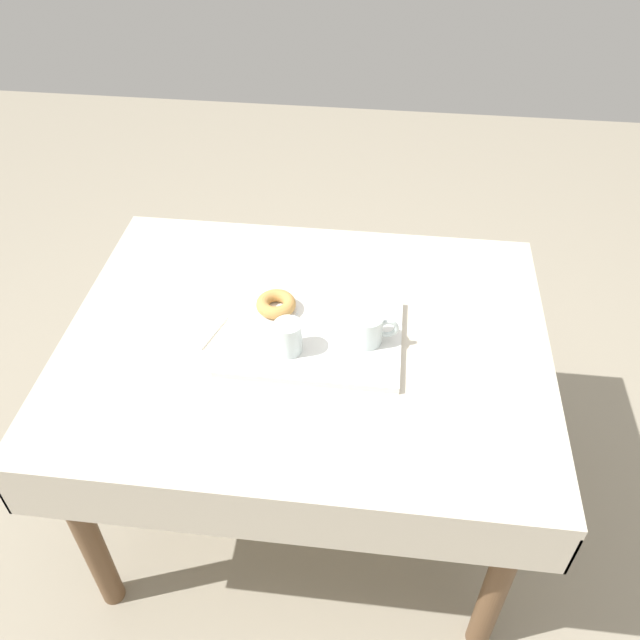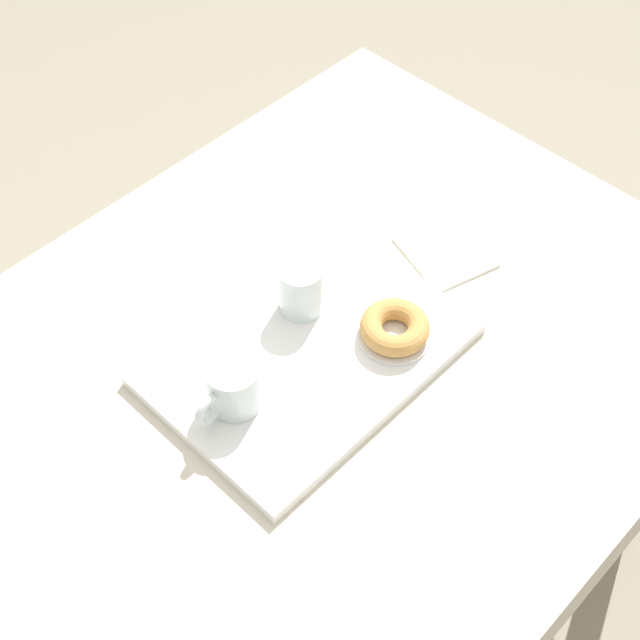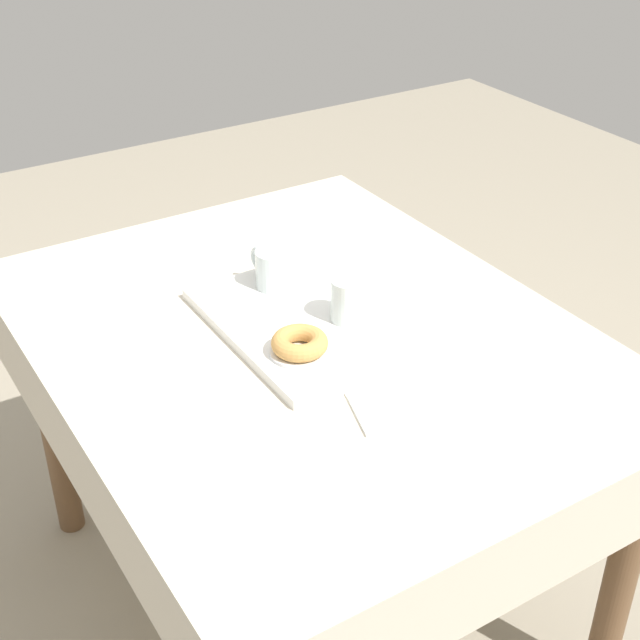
{
  "view_description": "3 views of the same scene",
  "coord_description": "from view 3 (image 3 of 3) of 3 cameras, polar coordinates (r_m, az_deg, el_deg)",
  "views": [
    {
      "loc": [
        0.18,
        -1.22,
        1.91
      ],
      "look_at": [
        0.04,
        0.01,
        0.79
      ],
      "focal_mm": 37.03,
      "sensor_mm": 36.0,
      "label": 1
    },
    {
      "loc": [
        0.59,
        0.56,
        1.83
      ],
      "look_at": [
        -0.02,
        -0.03,
        0.78
      ],
      "focal_mm": 50.91,
      "sensor_mm": 36.0,
      "label": 2
    },
    {
      "loc": [
        -1.28,
        0.76,
        1.68
      ],
      "look_at": [
        -0.02,
        -0.02,
        0.77
      ],
      "focal_mm": 50.99,
      "sensor_mm": 36.0,
      "label": 3
    }
  ],
  "objects": [
    {
      "name": "water_glass_near",
      "position": [
        1.74,
        1.78,
        1.13
      ],
      "size": [
        0.07,
        0.07,
        0.09
      ],
      "color": "silver",
      "rests_on": "serving_tray"
    },
    {
      "name": "paper_napkin",
      "position": [
        1.56,
        4.66,
        -5.51
      ],
      "size": [
        0.16,
        0.17,
        0.01
      ],
      "primitive_type": "cube",
      "rotation": [
        0.0,
        0.0,
        -0.29
      ],
      "color": "white",
      "rests_on": "dining_table"
    },
    {
      "name": "ground_plane",
      "position": [
        2.24,
        -0.73,
        -16.97
      ],
      "size": [
        6.0,
        6.0,
        0.0
      ],
      "primitive_type": "plane",
      "color": "gray"
    },
    {
      "name": "tea_mug_left",
      "position": [
        1.86,
        -2.92,
        3.19
      ],
      "size": [
        0.12,
        0.08,
        0.08
      ],
      "color": "silver",
      "rests_on": "serving_tray"
    },
    {
      "name": "dining_table",
      "position": [
        1.81,
        -0.87,
        -3.49
      ],
      "size": [
        1.24,
        0.97,
        0.74
      ],
      "color": "beige",
      "rests_on": "ground"
    },
    {
      "name": "sugar_donut_left",
      "position": [
        1.64,
        -1.29,
        -1.44
      ],
      "size": [
        0.1,
        0.1,
        0.03
      ],
      "primitive_type": "torus",
      "color": "tan",
      "rests_on": "donut_plate_left"
    },
    {
      "name": "donut_plate_left",
      "position": [
        1.65,
        -1.28,
        -2.03
      ],
      "size": [
        0.11,
        0.11,
        0.01
      ],
      "primitive_type": "cylinder",
      "color": "white",
      "rests_on": "serving_tray"
    },
    {
      "name": "serving_tray",
      "position": [
        1.77,
        -0.88,
        -0.07
      ],
      "size": [
        0.45,
        0.32,
        0.02
      ],
      "primitive_type": "cube",
      "color": "white",
      "rests_on": "dining_table"
    }
  ]
}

